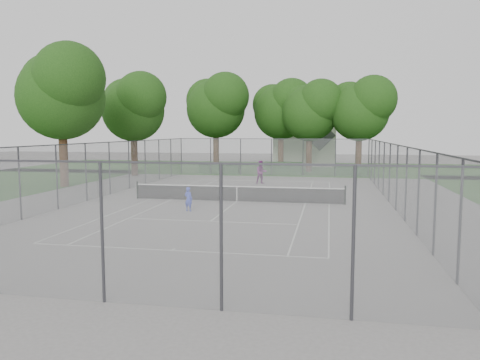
% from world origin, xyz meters
% --- Properties ---
extents(ground, '(120.00, 120.00, 0.00)m').
position_xyz_m(ground, '(0.00, 0.00, 0.00)').
color(ground, slate).
rests_on(ground, ground).
extents(grass_far, '(60.00, 20.00, 0.00)m').
position_xyz_m(grass_far, '(0.00, 26.00, 0.00)').
color(grass_far, '#204F16').
rests_on(grass_far, ground).
extents(court_markings, '(11.03, 23.83, 0.01)m').
position_xyz_m(court_markings, '(0.00, 0.00, 0.01)').
color(court_markings, silver).
rests_on(court_markings, ground).
extents(tennis_net, '(12.87, 0.10, 1.10)m').
position_xyz_m(tennis_net, '(0.00, 0.00, 0.51)').
color(tennis_net, black).
rests_on(tennis_net, ground).
extents(perimeter_fence, '(18.08, 34.08, 3.52)m').
position_xyz_m(perimeter_fence, '(0.00, 0.00, 1.81)').
color(perimeter_fence, '#38383D').
rests_on(perimeter_fence, ground).
extents(tree_far_left, '(7.24, 6.61, 10.40)m').
position_xyz_m(tree_far_left, '(-6.57, 21.92, 7.15)').
color(tree_far_left, '#3E2516').
rests_on(tree_far_left, ground).
extents(tree_far_midleft, '(6.88, 6.28, 9.89)m').
position_xyz_m(tree_far_midleft, '(0.22, 24.29, 6.79)').
color(tree_far_midleft, '#3E2516').
rests_on(tree_far_midleft, ground).
extents(tree_far_midright, '(6.59, 6.02, 9.48)m').
position_xyz_m(tree_far_midright, '(3.43, 21.66, 6.51)').
color(tree_far_midright, '#3E2516').
rests_on(tree_far_midright, ground).
extents(tree_far_right, '(6.72, 6.13, 9.65)m').
position_xyz_m(tree_far_right, '(8.40, 20.90, 6.63)').
color(tree_far_right, '#3E2516').
rests_on(tree_far_right, ground).
extents(tree_side_back, '(6.76, 6.17, 9.71)m').
position_xyz_m(tree_side_back, '(-12.78, 14.42, 6.67)').
color(tree_side_back, '#3E2516').
rests_on(tree_side_back, ground).
extents(tree_side_front, '(7.43, 6.79, 10.69)m').
position_xyz_m(tree_side_front, '(-14.39, 4.96, 7.34)').
color(tree_side_front, '#3E2516').
rests_on(tree_side_front, ground).
extents(hedge_left, '(3.97, 1.19, 0.99)m').
position_xyz_m(hedge_left, '(-5.28, 17.73, 0.50)').
color(hedge_left, '#184215').
rests_on(hedge_left, ground).
extents(hedge_mid, '(3.74, 1.07, 1.17)m').
position_xyz_m(hedge_mid, '(0.96, 18.79, 0.59)').
color(hedge_mid, '#184215').
rests_on(hedge_mid, ground).
extents(hedge_right, '(3.06, 1.12, 0.92)m').
position_xyz_m(hedge_right, '(7.45, 18.32, 0.46)').
color(hedge_right, '#184215').
rests_on(hedge_right, ground).
extents(house, '(7.39, 5.73, 9.20)m').
position_xyz_m(house, '(2.47, 31.13, 3.70)').
color(house, silver).
rests_on(house, ground).
extents(girl_player, '(0.55, 0.45, 1.29)m').
position_xyz_m(girl_player, '(-1.87, -3.81, 0.65)').
color(girl_player, blue).
rests_on(girl_player, ground).
extents(woman_player, '(1.11, 1.00, 1.87)m').
position_xyz_m(woman_player, '(0.08, 9.66, 0.94)').
color(woman_player, '#72266D').
rests_on(woman_player, ground).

